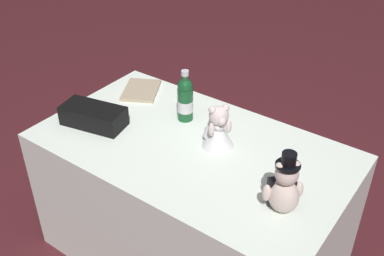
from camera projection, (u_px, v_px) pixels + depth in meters
name	position (u px, v px, depth m)	size (l,w,h in m)	color
ground_plane	(192.00, 253.00, 2.68)	(12.00, 12.00, 0.00)	#47191E
reception_table	(192.00, 204.00, 2.46)	(1.53, 0.88, 0.77)	white
teddy_bear_groom	(284.00, 188.00, 1.83)	(0.16, 0.16, 0.28)	beige
teddy_bear_bride	(217.00, 127.00, 2.21)	(0.21, 0.20, 0.23)	white
champagne_bottle	(185.00, 99.00, 2.38)	(0.08, 0.08, 0.28)	#155027
signing_pen	(217.00, 112.00, 2.49)	(0.13, 0.01, 0.01)	navy
gift_case_black	(94.00, 116.00, 2.37)	(0.35, 0.22, 0.10)	black
guestbook	(141.00, 90.00, 2.69)	(0.19, 0.26, 0.02)	tan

